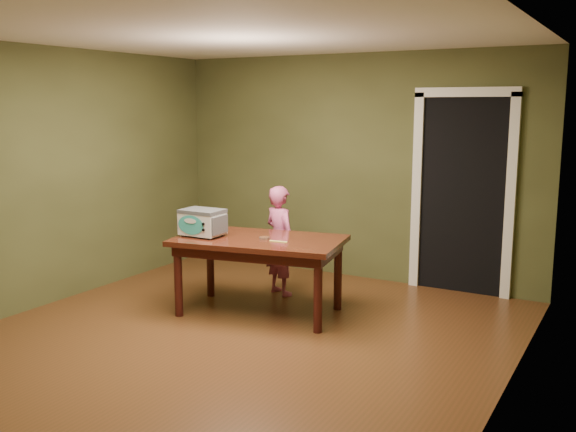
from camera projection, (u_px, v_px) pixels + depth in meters
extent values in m
plane|color=#583019|center=(232.00, 341.00, 5.55)|extent=(5.00, 5.00, 0.00)
cube|color=#4F542D|center=(352.00, 167.00, 7.47)|extent=(4.50, 0.02, 2.60)
cube|color=#4F542D|center=(45.00, 178.00, 6.42)|extent=(0.02, 5.00, 2.60)
cube|color=#4F542D|center=(510.00, 216.00, 4.23)|extent=(0.02, 5.00, 2.60)
cube|color=white|center=(227.00, 31.00, 5.10)|extent=(4.50, 5.00, 0.02)
cube|color=black|center=(470.00, 193.00, 7.14)|extent=(0.90, 0.60, 2.10)
cube|color=black|center=(462.00, 196.00, 6.87)|extent=(0.90, 0.02, 2.10)
cube|color=white|center=(417.00, 193.00, 7.10)|extent=(0.10, 0.06, 2.20)
cube|color=white|center=(510.00, 200.00, 6.61)|extent=(0.10, 0.06, 2.20)
cube|color=white|center=(467.00, 92.00, 6.67)|extent=(1.10, 0.06, 0.10)
cube|color=#39140D|center=(259.00, 241.00, 6.20)|extent=(1.74, 1.18, 0.05)
cube|color=#35100D|center=(259.00, 248.00, 6.21)|extent=(1.60, 1.04, 0.10)
cylinder|color=#35100D|center=(178.00, 281.00, 6.16)|extent=(0.08, 0.08, 0.70)
cylinder|color=#35100D|center=(210.00, 264.00, 6.81)|extent=(0.08, 0.08, 0.70)
cylinder|color=#35100D|center=(318.00, 295.00, 5.71)|extent=(0.08, 0.08, 0.70)
cylinder|color=#35100D|center=(338.00, 275.00, 6.36)|extent=(0.08, 0.08, 0.70)
cylinder|color=#4C4F54|center=(183.00, 235.00, 6.28)|extent=(0.03, 0.03, 0.02)
cylinder|color=#4C4F54|center=(196.00, 232.00, 6.46)|extent=(0.03, 0.03, 0.02)
cylinder|color=#4C4F54|center=(210.00, 239.00, 6.12)|extent=(0.03, 0.03, 0.02)
cylinder|color=#4C4F54|center=(223.00, 235.00, 6.31)|extent=(0.03, 0.03, 0.02)
cube|color=white|center=(203.00, 223.00, 6.27)|extent=(0.40, 0.29, 0.22)
cube|color=#4C4F54|center=(202.00, 211.00, 6.25)|extent=(0.40, 0.29, 0.03)
cube|color=#4C4F54|center=(186.00, 221.00, 6.37)|extent=(0.02, 0.25, 0.17)
cube|color=#4C4F54|center=(220.00, 225.00, 6.17)|extent=(0.02, 0.25, 0.17)
ellipsoid|color=#32AFA7|center=(191.00, 225.00, 6.16)|extent=(0.30, 0.01, 0.19)
cylinder|color=black|center=(203.00, 224.00, 6.08)|extent=(0.03, 0.01, 0.03)
cylinder|color=black|center=(203.00, 230.00, 6.09)|extent=(0.02, 0.01, 0.02)
cylinder|color=silver|center=(264.00, 238.00, 6.14)|extent=(0.10, 0.10, 0.02)
cylinder|color=#4C2E19|center=(264.00, 237.00, 6.14)|extent=(0.09, 0.09, 0.01)
cube|color=#F6F36B|center=(278.00, 241.00, 6.02)|extent=(0.18, 0.04, 0.01)
imported|color=#C55183|center=(280.00, 240.00, 6.85)|extent=(0.51, 0.43, 1.18)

